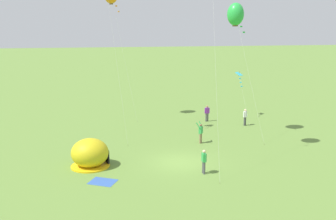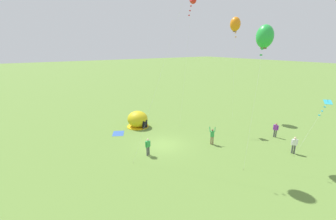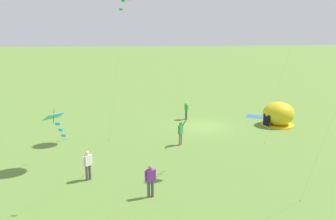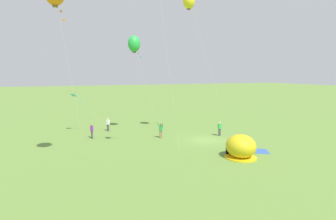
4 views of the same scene
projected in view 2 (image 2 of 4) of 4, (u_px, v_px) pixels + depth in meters
The scene contains 11 objects.
ground_plane at pixel (163, 145), 24.00m from camera, with size 300.00×300.00×0.00m, color olive.
popup_tent at pixel (138, 119), 29.16m from camera, with size 2.81×2.81×2.10m.
picnic_blanket at pixel (118, 133), 27.13m from camera, with size 1.70×1.30×0.01m, color #3359A5.
person_near_tent at pixel (212, 135), 23.92m from camera, with size 0.69×0.71×1.89m.
person_with_toddler at pixel (294, 144), 21.87m from camera, with size 0.47×0.43×1.72m.
person_watching_sky at pixel (148, 146), 21.48m from camera, with size 0.28×0.59×1.72m.
person_strolling at pixel (276, 129), 25.80m from camera, with size 0.58×0.32×1.72m.
kite_cyan at pixel (326, 105), 22.40m from camera, with size 0.95×4.97×5.07m.
kite_orange at pixel (235, 24), 31.74m from camera, with size 3.04×2.52×14.13m.
kite_green at pixel (265, 36), 19.47m from camera, with size 2.49×4.30×11.98m.
kite_red at pixel (192, 1), 27.88m from camera, with size 2.20×3.45×16.15m.
Camera 2 is at (18.53, -11.96, 10.20)m, focal length 24.00 mm.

